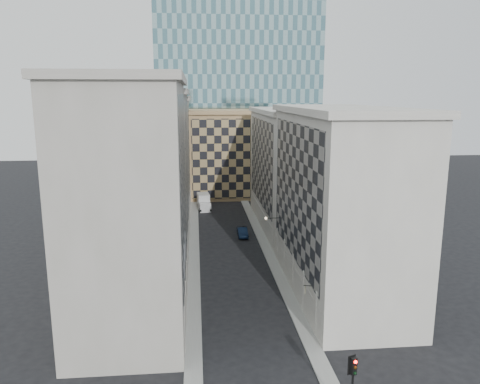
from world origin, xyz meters
TOP-DOWN VIEW (x-y plane):
  - ground at (0.00, 0.00)m, footprint 260.00×260.00m
  - sidewalk_west at (-5.25, 30.00)m, footprint 1.50×100.00m
  - sidewalk_east at (5.25, 30.00)m, footprint 1.50×100.00m
  - bldg_left_a at (-10.88, 11.00)m, footprint 10.80×22.80m
  - bldg_left_b at (-10.88, 33.00)m, footprint 10.80×22.80m
  - bldg_left_c at (-10.88, 55.00)m, footprint 10.80×22.80m
  - bldg_right_a at (10.88, 15.00)m, footprint 10.80×26.80m
  - bldg_right_b at (10.89, 42.00)m, footprint 10.80×28.80m
  - tan_block at (2.00, 67.90)m, footprint 16.80×14.80m
  - church_tower at (0.00, 82.00)m, footprint 7.20×7.20m
  - flagpoles_left at (-5.90, 6.00)m, footprint 0.10×6.33m
  - bracket_lamp at (4.38, 24.00)m, footprint 1.98×0.36m
  - traffic_light at (5.44, -7.09)m, footprint 0.59×0.59m
  - box_truck at (-3.37, 54.90)m, footprint 2.73×5.59m
  - dark_car at (2.35, 36.23)m, footprint 1.51×4.32m
  - shop_sign at (5.42, 6.58)m, footprint 0.73×0.64m

SIDE VIEW (x-z plane):
  - ground at x=0.00m, z-range 0.00..0.00m
  - sidewalk_west at x=-5.25m, z-range 0.00..0.15m
  - sidewalk_east at x=5.25m, z-range 0.00..0.15m
  - dark_car at x=2.35m, z-range 0.00..1.42m
  - box_truck at x=-3.37m, z-range -0.19..2.77m
  - traffic_light at x=5.44m, z-range 1.19..6.02m
  - shop_sign at x=5.42m, z-range 3.47..4.20m
  - bracket_lamp at x=4.38m, z-range 6.02..6.38m
  - flagpoles_left at x=-5.90m, z-range 6.83..9.17m
  - tan_block at x=2.00m, z-range 0.04..18.84m
  - bldg_right_b at x=10.89m, z-range 0.00..19.70m
  - bldg_right_a at x=10.88m, z-range -0.03..20.67m
  - bldg_left_c at x=-10.88m, z-range -0.02..21.68m
  - bldg_left_b at x=-10.88m, z-range -0.03..22.67m
  - bldg_left_a at x=-10.88m, z-range -0.03..23.67m
  - church_tower at x=0.00m, z-range 1.20..52.70m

